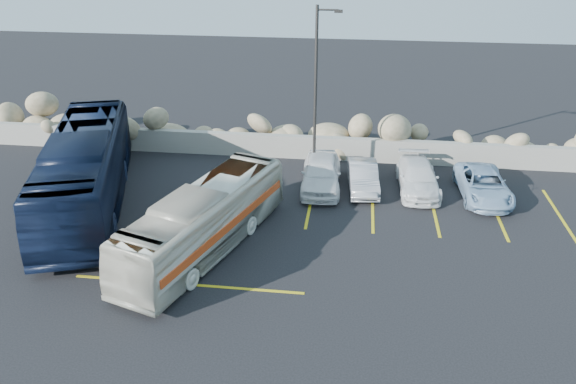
# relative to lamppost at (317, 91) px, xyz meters

# --- Properties ---
(ground) EXTENTS (90.00, 90.00, 0.00)m
(ground) POSITION_rel_lamppost_xyz_m (-2.56, -9.50, -4.30)
(ground) COLOR black
(ground) RESTS_ON ground
(seawall) EXTENTS (60.00, 0.40, 1.20)m
(seawall) POSITION_rel_lamppost_xyz_m (-2.56, 2.50, -3.70)
(seawall) COLOR gray
(seawall) RESTS_ON ground
(riprap_pile) EXTENTS (54.00, 2.80, 2.60)m
(riprap_pile) POSITION_rel_lamppost_xyz_m (-2.56, 3.70, -3.00)
(riprap_pile) COLOR #8C7E5B
(riprap_pile) RESTS_ON ground
(parking_lines) EXTENTS (18.16, 9.36, 0.01)m
(parking_lines) POSITION_rel_lamppost_xyz_m (2.09, -3.93, -4.29)
(parking_lines) COLOR gold
(parking_lines) RESTS_ON ground
(lamppost) EXTENTS (1.14, 0.18, 8.00)m
(lamppost) POSITION_rel_lamppost_xyz_m (0.00, 0.00, 0.00)
(lamppost) COLOR #2F2C2A
(lamppost) RESTS_ON ground
(vintage_bus) EXTENTS (4.78, 9.10, 2.48)m
(vintage_bus) POSITION_rel_lamppost_xyz_m (-3.50, -6.97, -3.06)
(vintage_bus) COLOR beige
(vintage_bus) RESTS_ON ground
(tour_coach) EXTENTS (6.19, 12.02, 3.27)m
(tour_coach) POSITION_rel_lamppost_xyz_m (-9.48, -3.95, -2.66)
(tour_coach) COLOR black
(tour_coach) RESTS_ON ground
(car_a) EXTENTS (1.93, 4.44, 1.49)m
(car_a) POSITION_rel_lamppost_xyz_m (0.37, -1.01, -3.55)
(car_a) COLOR white
(car_a) RESTS_ON ground
(car_b) EXTENTS (1.58, 3.74, 1.20)m
(car_b) POSITION_rel_lamppost_xyz_m (2.29, -0.88, -3.70)
(car_b) COLOR #ABAAAF
(car_b) RESTS_ON ground
(car_c) EXTENTS (1.91, 4.33, 1.24)m
(car_c) POSITION_rel_lamppost_xyz_m (4.77, -0.67, -3.68)
(car_c) COLOR white
(car_c) RESTS_ON ground
(car_d) EXTENTS (2.19, 4.41, 1.20)m
(car_d) POSITION_rel_lamppost_xyz_m (7.60, -1.07, -3.69)
(car_d) COLOR #93B3D1
(car_d) RESTS_ON ground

